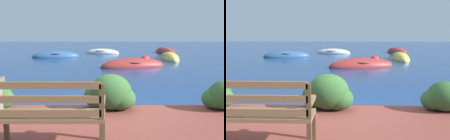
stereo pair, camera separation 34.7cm
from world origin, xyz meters
TOP-DOWN VIEW (x-y plane):
  - ground_plane at (0.00, 0.00)m, footprint 80.00×80.00m
  - park_bench at (-0.68, -1.94)m, footprint 1.45×0.48m
  - hedge_clump_left at (0.09, -0.25)m, footprint 1.03×0.74m
  - hedge_clump_centre at (2.36, -0.28)m, footprint 0.85×0.62m
  - rowboat_nearest at (1.17, 7.23)m, footprint 3.45×1.87m
  - rowboat_mid at (3.81, 10.74)m, footprint 1.06×3.25m
  - rowboat_far at (-3.74, 12.02)m, footprint 3.30×1.84m
  - rowboat_outer at (-0.66, 15.31)m, footprint 3.07×2.03m
  - rowboat_distant at (4.53, 15.59)m, footprint 1.62×3.51m
  - mooring_buoy at (2.08, 9.51)m, footprint 0.61×0.61m

SIDE VIEW (x-z plane):
  - ground_plane at x=0.00m, z-range 0.00..0.00m
  - rowboat_outer at x=-0.66m, z-range -0.27..0.39m
  - rowboat_nearest at x=1.17m, z-range -0.33..0.46m
  - rowboat_mid at x=3.81m, z-range -0.34..0.47m
  - rowboat_far at x=-3.74m, z-range -0.33..0.47m
  - rowboat_distant at x=4.53m, z-range -0.34..0.48m
  - mooring_buoy at x=2.08m, z-range -0.18..0.37m
  - hedge_clump_centre at x=2.36m, z-range 0.18..0.76m
  - hedge_clump_left at x=0.09m, z-range 0.17..0.88m
  - park_bench at x=-0.68m, z-range 0.24..1.17m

